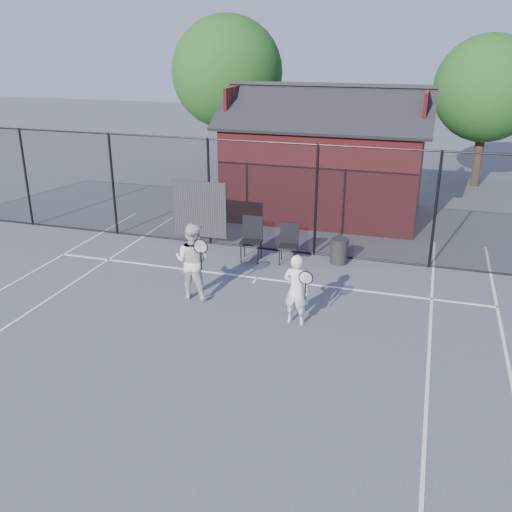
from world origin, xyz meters
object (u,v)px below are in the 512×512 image
(chair_right, at_px, (251,240))
(chair_left, at_px, (288,244))
(clubhouse, at_px, (326,165))
(player_back, at_px, (193,261))
(player_front, at_px, (296,289))
(waste_bin, at_px, (339,251))

(chair_right, bearing_deg, chair_left, 0.15)
(clubhouse, distance_m, player_back, 7.63)
(player_front, height_order, chair_right, player_front)
(clubhouse, distance_m, waste_bin, 4.75)
(player_back, xyz_separation_m, chair_left, (1.52, 2.64, -0.36))
(clubhouse, height_order, chair_left, clubhouse)
(player_back, height_order, waste_bin, player_back)
(clubhouse, distance_m, player_front, 8.10)
(player_back, bearing_deg, chair_left, 59.98)
(waste_bin, bearing_deg, chair_right, -167.41)
(chair_right, relative_size, waste_bin, 1.70)
(chair_left, xyz_separation_m, chair_right, (-0.97, -0.11, 0.06))
(chair_left, distance_m, waste_bin, 1.33)
(chair_left, relative_size, waste_bin, 1.53)
(chair_left, height_order, chair_right, chair_right)
(clubhouse, xyz_separation_m, player_front, (0.95, -8.00, -0.86))
(waste_bin, bearing_deg, player_front, -94.64)
(waste_bin, bearing_deg, clubhouse, 105.72)
(player_back, distance_m, waste_bin, 4.15)
(chair_left, bearing_deg, player_back, -126.66)
(player_front, distance_m, waste_bin, 3.64)
(clubhouse, height_order, waste_bin, clubhouse)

